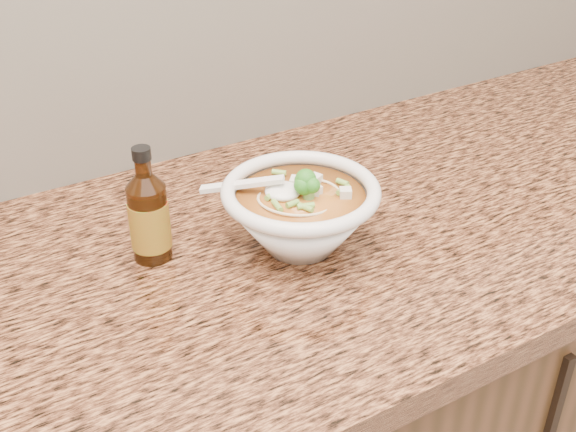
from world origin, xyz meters
TOP-DOWN VIEW (x-y plane):
  - counter_slab at (0.00, 1.68)m, footprint 4.00×0.68m
  - soup_bowl at (0.27, 1.64)m, footprint 0.22×0.22m
  - hot_sauce_bottle at (0.08, 1.72)m, footprint 0.06×0.06m

SIDE VIEW (x-z plane):
  - counter_slab at x=0.00m, z-range 0.86..0.90m
  - soup_bowl at x=0.27m, z-range 0.89..1.01m
  - hot_sauce_bottle at x=0.08m, z-range 0.88..1.05m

